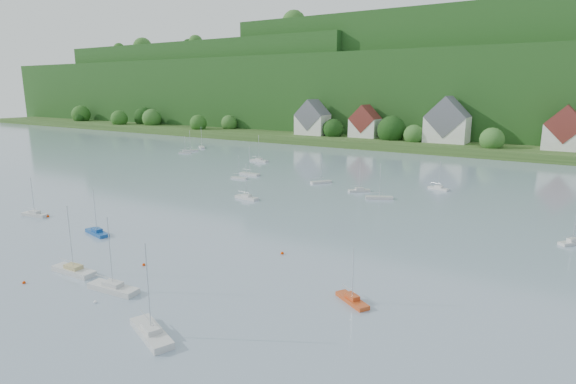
{
  "coord_description": "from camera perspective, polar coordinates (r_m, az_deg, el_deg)",
  "views": [
    {
      "loc": [
        50.33,
        0.2,
        23.91
      ],
      "look_at": [
        2.8,
        75.0,
        4.0
      ],
      "focal_mm": 28.9,
      "sensor_mm": 36.0,
      "label": 1
    }
  ],
  "objects": [
    {
      "name": "mooring_buoy_5",
      "position": [
        99.29,
        -27.45,
        -2.73
      ],
      "size": [
        0.5,
        0.5,
        0.5
      ],
      "primitive_type": "sphere",
      "color": "#E73600",
      "rests_on": "ground"
    },
    {
      "name": "near_sailboat_2",
      "position": [
        68.15,
        -24.87,
        -8.69
      ],
      "size": [
        6.89,
        2.2,
        9.2
      ],
      "rotation": [
        0.0,
        0.0,
        0.04
      ],
      "color": "silver",
      "rests_on": "ground"
    },
    {
      "name": "village_building_0",
      "position": [
        214.93,
        3.05,
        8.8
      ],
      "size": [
        14.0,
        10.4,
        16.0
      ],
      "color": "silver",
      "rests_on": "far_shore_strip"
    },
    {
      "name": "village_building_2",
      "position": [
        193.67,
        19.0,
        7.94
      ],
      "size": [
        16.0,
        11.44,
        18.0
      ],
      "color": "silver",
      "rests_on": "far_shore_strip"
    },
    {
      "name": "near_sailboat_6",
      "position": [
        101.03,
        -28.7,
        -2.37
      ],
      "size": [
        5.75,
        2.61,
        7.5
      ],
      "rotation": [
        0.0,
        0.0,
        0.2
      ],
      "color": "silver",
      "rests_on": "ground"
    },
    {
      "name": "far_sailboat_cluster",
      "position": [
        125.0,
        10.12,
        1.61
      ],
      "size": [
        191.57,
        65.41,
        8.71
      ],
      "color": "silver",
      "rests_on": "ground"
    },
    {
      "name": "mooring_buoy_1",
      "position": [
        58.55,
        -22.62,
        -12.48
      ],
      "size": [
        0.38,
        0.38,
        0.38
      ],
      "primitive_type": "sphere",
      "color": "white",
      "rests_on": "ground"
    },
    {
      "name": "near_sailboat_1",
      "position": [
        83.97,
        -22.44,
        -4.57
      ],
      "size": [
        5.98,
        2.73,
        7.8
      ],
      "rotation": [
        0.0,
        0.0,
        -0.2
      ],
      "color": "#174A92",
      "rests_on": "ground"
    },
    {
      "name": "near_sailboat_5",
      "position": [
        54.69,
        7.9,
        -12.93
      ],
      "size": [
        4.97,
        3.75,
        6.7
      ],
      "rotation": [
        0.0,
        0.0,
        -0.54
      ],
      "color": "#C0461B",
      "rests_on": "ground"
    },
    {
      "name": "mooring_buoy_3",
      "position": [
        67.66,
        -17.32,
        -8.63
      ],
      "size": [
        0.43,
        0.43,
        0.43
      ],
      "primitive_type": "sphere",
      "color": "#E73600",
      "rests_on": "ground"
    },
    {
      "name": "far_shore_strip",
      "position": [
        207.25,
        18.28,
        5.82
      ],
      "size": [
        600.0,
        60.0,
        3.0
      ],
      "primitive_type": "cube",
      "color": "#2D4A1C",
      "rests_on": "ground"
    },
    {
      "name": "near_sailboat_4",
      "position": [
        49.44,
        -16.47,
        -16.18
      ],
      "size": [
        7.38,
        4.53,
        9.65
      ],
      "rotation": [
        0.0,
        0.0,
        -0.38
      ],
      "color": "silver",
      "rests_on": "ground"
    },
    {
      "name": "forested_ridge",
      "position": [
        272.97,
        22.37,
        11.52
      ],
      "size": [
        620.0,
        181.22,
        69.89
      ],
      "color": "#153A12",
      "rests_on": "ground"
    },
    {
      "name": "mooring_buoy_0",
      "position": [
        67.79,
        -29.73,
        -9.74
      ],
      "size": [
        0.41,
        0.41,
        0.41
      ],
      "primitive_type": "sphere",
      "color": "#E73600",
      "rests_on": "ground"
    },
    {
      "name": "near_sailboat_3",
      "position": [
        60.71,
        -20.71,
        -10.92
      ],
      "size": [
        6.98,
        2.57,
        9.22
      ],
      "rotation": [
        0.0,
        0.0,
        0.1
      ],
      "color": "silver",
      "rests_on": "ground"
    },
    {
      "name": "village_building_3",
      "position": [
        186.44,
        30.9,
        6.43
      ],
      "size": [
        13.0,
        10.4,
        15.5
      ],
      "color": "silver",
      "rests_on": "far_shore_strip"
    },
    {
      "name": "mooring_buoy_2",
      "position": [
        68.88,
        -0.71,
        -7.65
      ],
      "size": [
        0.48,
        0.48,
        0.48
      ],
      "primitive_type": "sphere",
      "color": "#E73600",
      "rests_on": "ground"
    },
    {
      "name": "village_building_1",
      "position": [
        205.73,
        9.46,
        8.27
      ],
      "size": [
        12.0,
        9.36,
        14.0
      ],
      "color": "silver",
      "rests_on": "far_shore_strip"
    }
  ]
}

